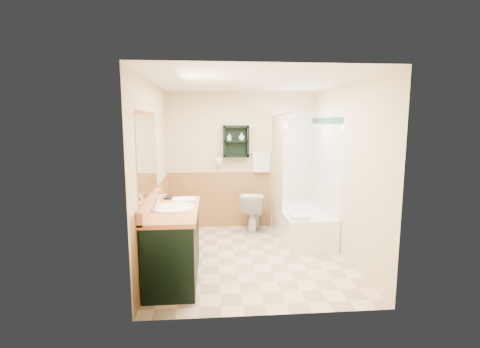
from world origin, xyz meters
name	(u,v)px	position (x,y,z in m)	size (l,w,h in m)	color
floor	(250,257)	(0.00, 0.00, 0.00)	(3.00, 3.00, 0.00)	beige
back_wall	(241,161)	(0.00, 1.52, 1.20)	(2.60, 0.04, 2.40)	beige
left_wall	(152,174)	(-1.32, 0.00, 1.20)	(0.04, 3.00, 2.40)	beige
right_wall	(345,171)	(1.32, 0.00, 1.20)	(0.04, 3.00, 2.40)	beige
ceiling	(251,80)	(0.00, 0.00, 2.42)	(2.60, 3.00, 0.04)	white
wainscot_left	(156,225)	(-1.29, 0.00, 0.50)	(2.98, 2.98, 1.00)	#A87E44
wainscot_back	(241,199)	(0.00, 1.49, 0.50)	(2.58, 2.58, 1.00)	#A87E44
mirror_frame	(147,155)	(-1.27, -0.55, 1.50)	(1.30, 1.30, 1.00)	brown
mirror_glass	(148,155)	(-1.27, -0.55, 1.50)	(1.20, 1.20, 0.90)	white
tile_right	(324,174)	(1.28, 0.75, 1.05)	(1.50, 1.50, 2.10)	white
tile_back	(298,169)	(1.03, 1.48, 1.05)	(0.95, 0.95, 2.10)	white
tile_accent	(326,121)	(1.27, 0.75, 1.90)	(1.50, 1.50, 0.10)	#144732
wall_shelf	(236,141)	(-0.10, 1.41, 1.55)	(0.45, 0.15, 0.55)	black
hair_dryer	(219,161)	(-0.40, 1.43, 1.20)	(0.10, 0.24, 0.18)	white
towel_bar	(261,152)	(0.35, 1.45, 1.35)	(0.40, 0.06, 0.40)	white
curtain_rod	(279,114)	(0.53, 0.75, 2.00)	(0.03, 0.03, 1.60)	silver
shower_curtain	(277,167)	(0.53, 0.92, 1.15)	(1.05, 1.05, 1.70)	#BDAE8F
vanity	(174,243)	(-0.99, -0.56, 0.43)	(0.59, 1.36, 0.87)	black
bathtub	(301,223)	(0.93, 0.75, 0.24)	(0.73, 1.50, 0.48)	white
toilet	(253,211)	(0.19, 1.21, 0.34)	(0.39, 0.70, 0.68)	white
counter_towel	(184,200)	(-0.89, -0.22, 0.89)	(0.29, 0.23, 0.04)	white
vanity_book	(165,190)	(-1.16, 0.02, 0.97)	(0.15, 0.02, 0.21)	black
tub_towel	(300,217)	(0.73, 0.14, 0.52)	(0.25, 0.21, 0.07)	white
soap_bottle_a	(229,139)	(-0.22, 1.40, 1.59)	(0.06, 0.13, 0.06)	white
soap_bottle_b	(242,137)	(0.00, 1.40, 1.62)	(0.11, 0.14, 0.11)	white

